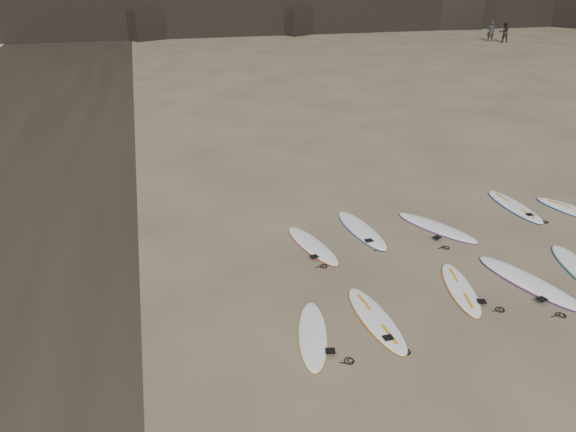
{
  "coord_description": "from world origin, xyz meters",
  "views": [
    {
      "loc": [
        -6.46,
        -9.25,
        6.66
      ],
      "look_at": [
        -3.67,
        1.58,
        1.5
      ],
      "focal_mm": 35.0,
      "sensor_mm": 36.0,
      "label": 1
    }
  ],
  "objects_px": {
    "surfboard_6": "(362,230)",
    "person_a": "(491,31)",
    "surfboard_7": "(437,227)",
    "surfboard_0": "(313,334)",
    "surfboard_8": "(514,206)",
    "person_b": "(504,32)",
    "surfboard_5": "(312,245)",
    "surfboard_3": "(529,282)",
    "surfboard_1": "(376,319)",
    "surfboard_2": "(461,289)"
  },
  "relations": [
    {
      "from": "surfboard_0",
      "to": "surfboard_6",
      "type": "xyz_separation_m",
      "value": [
        2.59,
        4.07,
        0.01
      ]
    },
    {
      "from": "surfboard_0",
      "to": "surfboard_1",
      "type": "xyz_separation_m",
      "value": [
        1.38,
        0.17,
        0.0
      ]
    },
    {
      "from": "surfboard_5",
      "to": "surfboard_8",
      "type": "distance_m",
      "value": 6.5
    },
    {
      "from": "surfboard_6",
      "to": "surfboard_8",
      "type": "distance_m",
      "value": 4.92
    },
    {
      "from": "surfboard_6",
      "to": "surfboard_7",
      "type": "xyz_separation_m",
      "value": [
        2.02,
        -0.36,
        -0.0
      ]
    },
    {
      "from": "surfboard_3",
      "to": "person_b",
      "type": "height_order",
      "value": "person_b"
    },
    {
      "from": "surfboard_8",
      "to": "surfboard_5",
      "type": "bearing_deg",
      "value": -172.58
    },
    {
      "from": "surfboard_2",
      "to": "surfboard_5",
      "type": "height_order",
      "value": "surfboard_5"
    },
    {
      "from": "surfboard_3",
      "to": "person_a",
      "type": "distance_m",
      "value": 41.96
    },
    {
      "from": "person_b",
      "to": "surfboard_0",
      "type": "bearing_deg",
      "value": 70.42
    },
    {
      "from": "person_b",
      "to": "surfboard_1",
      "type": "bearing_deg",
      "value": 71.69
    },
    {
      "from": "surfboard_0",
      "to": "surfboard_1",
      "type": "relative_size",
      "value": 0.92
    },
    {
      "from": "surfboard_0",
      "to": "surfboard_6",
      "type": "bearing_deg",
      "value": 72.09
    },
    {
      "from": "surfboard_5",
      "to": "surfboard_8",
      "type": "bearing_deg",
      "value": -5.28
    },
    {
      "from": "surfboard_6",
      "to": "surfboard_5",
      "type": "bearing_deg",
      "value": -167.37
    },
    {
      "from": "surfboard_5",
      "to": "surfboard_6",
      "type": "bearing_deg",
      "value": 5.67
    },
    {
      "from": "surfboard_0",
      "to": "surfboard_7",
      "type": "distance_m",
      "value": 5.91
    },
    {
      "from": "surfboard_2",
      "to": "surfboard_6",
      "type": "bearing_deg",
      "value": 120.42
    },
    {
      "from": "surfboard_0",
      "to": "surfboard_8",
      "type": "height_order",
      "value": "surfboard_8"
    },
    {
      "from": "surfboard_1",
      "to": "surfboard_6",
      "type": "height_order",
      "value": "surfboard_6"
    },
    {
      "from": "surfboard_3",
      "to": "surfboard_6",
      "type": "bearing_deg",
      "value": 110.79
    },
    {
      "from": "surfboard_3",
      "to": "surfboard_7",
      "type": "height_order",
      "value": "surfboard_3"
    },
    {
      "from": "surfboard_0",
      "to": "surfboard_2",
      "type": "bearing_deg",
      "value": 26.55
    },
    {
      "from": "surfboard_0",
      "to": "person_a",
      "type": "distance_m",
      "value": 45.43
    },
    {
      "from": "surfboard_8",
      "to": "person_b",
      "type": "bearing_deg",
      "value": 56.59
    },
    {
      "from": "surfboard_1",
      "to": "surfboard_2",
      "type": "relative_size",
      "value": 1.09
    },
    {
      "from": "surfboard_6",
      "to": "person_a",
      "type": "xyz_separation_m",
      "value": [
        24.51,
        32.38,
        0.79
      ]
    },
    {
      "from": "surfboard_7",
      "to": "person_b",
      "type": "xyz_separation_m",
      "value": [
        23.2,
        31.82,
        0.79
      ]
    },
    {
      "from": "surfboard_7",
      "to": "person_a",
      "type": "xyz_separation_m",
      "value": [
        22.49,
        32.74,
        0.79
      ]
    },
    {
      "from": "surfboard_6",
      "to": "person_a",
      "type": "height_order",
      "value": "person_a"
    },
    {
      "from": "person_a",
      "to": "person_b",
      "type": "distance_m",
      "value": 1.16
    },
    {
      "from": "surfboard_0",
      "to": "person_b",
      "type": "bearing_deg",
      "value": 66.53
    },
    {
      "from": "surfboard_0",
      "to": "surfboard_6",
      "type": "distance_m",
      "value": 4.82
    },
    {
      "from": "surfboard_8",
      "to": "surfboard_1",
      "type": "bearing_deg",
      "value": -145.48
    },
    {
      "from": "person_b",
      "to": "surfboard_5",
      "type": "bearing_deg",
      "value": 68.56
    },
    {
      "from": "surfboard_7",
      "to": "surfboard_5",
      "type": "bearing_deg",
      "value": 154.89
    },
    {
      "from": "surfboard_0",
      "to": "surfboard_6",
      "type": "height_order",
      "value": "surfboard_6"
    },
    {
      "from": "surfboard_1",
      "to": "surfboard_6",
      "type": "bearing_deg",
      "value": 69.76
    },
    {
      "from": "person_a",
      "to": "surfboard_8",
      "type": "bearing_deg",
      "value": 93.8
    },
    {
      "from": "surfboard_3",
      "to": "surfboard_7",
      "type": "xyz_separation_m",
      "value": [
        -0.64,
        3.07,
        -0.0
      ]
    },
    {
      "from": "surfboard_0",
      "to": "person_b",
      "type": "relative_size",
      "value": 1.33
    },
    {
      "from": "person_a",
      "to": "person_b",
      "type": "bearing_deg",
      "value": 162.65
    },
    {
      "from": "surfboard_1",
      "to": "person_a",
      "type": "distance_m",
      "value": 44.47
    },
    {
      "from": "surfboard_8",
      "to": "person_b",
      "type": "relative_size",
      "value": 1.49
    },
    {
      "from": "surfboard_8",
      "to": "person_a",
      "type": "distance_m",
      "value": 37.56
    },
    {
      "from": "surfboard_5",
      "to": "surfboard_8",
      "type": "relative_size",
      "value": 0.94
    },
    {
      "from": "surfboard_7",
      "to": "person_a",
      "type": "distance_m",
      "value": 39.73
    },
    {
      "from": "surfboard_3",
      "to": "surfboard_5",
      "type": "xyz_separation_m",
      "value": [
        -4.2,
        2.92,
        -0.01
      ]
    },
    {
      "from": "surfboard_1",
      "to": "person_b",
      "type": "bearing_deg",
      "value": 50.16
    },
    {
      "from": "surfboard_7",
      "to": "surfboard_6",
      "type": "bearing_deg",
      "value": 142.23
    }
  ]
}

